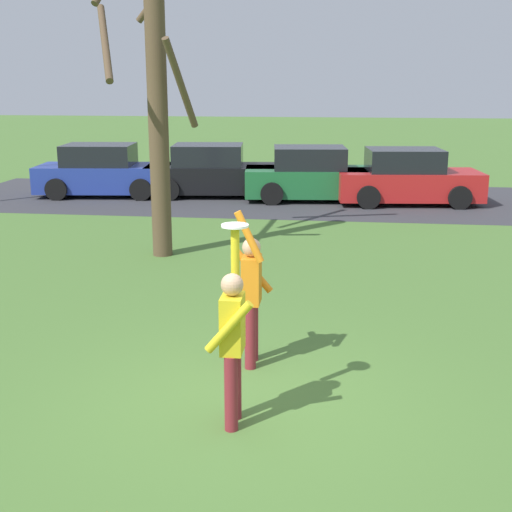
{
  "coord_description": "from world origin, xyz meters",
  "views": [
    {
      "loc": [
        0.98,
        -6.91,
        3.53
      ],
      "look_at": [
        -0.09,
        1.49,
        1.33
      ],
      "focal_mm": 47.8,
      "sensor_mm": 36.0,
      "label": 1
    }
  ],
  "objects": [
    {
      "name": "parking_strip",
      "position": [
        -1.68,
        13.52,
        0.0
      ],
      "size": [
        18.47,
        6.4,
        0.01
      ],
      "primitive_type": "cube",
      "color": "#38383D",
      "rests_on": "ground_plane"
    },
    {
      "name": "parked_car_blue",
      "position": [
        -6.39,
        13.47,
        0.73
      ],
      "size": [
        4.27,
        2.37,
        1.59
      ],
      "rotation": [
        0.0,
        0.0,
        0.11
      ],
      "color": "#233893",
      "rests_on": "ground_plane"
    },
    {
      "name": "parked_car_black",
      "position": [
        -3.03,
        13.85,
        0.73
      ],
      "size": [
        4.27,
        2.37,
        1.59
      ],
      "rotation": [
        0.0,
        0.0,
        0.11
      ],
      "color": "black",
      "rests_on": "ground_plane"
    },
    {
      "name": "person_catcher",
      "position": [
        -0.08,
        -0.47,
        0.98
      ],
      "size": [
        0.49,
        0.54,
        2.08
      ],
      "rotation": [
        0.0,
        0.0,
        1.58
      ],
      "color": "maroon",
      "rests_on": "ground_plane"
    },
    {
      "name": "parked_car_green",
      "position": [
        0.11,
        13.48,
        0.73
      ],
      "size": [
        4.27,
        2.37,
        1.59
      ],
      "rotation": [
        0.0,
        0.0,
        0.11
      ],
      "color": "#1E6633",
      "rests_on": "ground_plane"
    },
    {
      "name": "parked_car_red",
      "position": [
        2.86,
        13.22,
        0.73
      ],
      "size": [
        4.27,
        2.37,
        1.59
      ],
      "rotation": [
        0.0,
        0.0,
        0.11
      ],
      "color": "red",
      "rests_on": "ground_plane"
    },
    {
      "name": "ground_plane",
      "position": [
        0.0,
        0.0,
        0.0
      ],
      "size": [
        120.0,
        120.0,
        0.0
      ],
      "primitive_type": "plane",
      "color": "#4C7533"
    },
    {
      "name": "bare_tree_tall",
      "position": [
        -2.7,
        6.44,
        3.11
      ],
      "size": [
        2.38,
        2.38,
        6.58
      ],
      "color": "brown",
      "rests_on": "ground_plane"
    },
    {
      "name": "person_defender",
      "position": [
        -0.1,
        1.1,
        0.98
      ],
      "size": [
        0.49,
        0.54,
        2.04
      ],
      "rotation": [
        0.0,
        0.0,
        4.72
      ],
      "color": "maroon",
      "rests_on": "ground_plane"
    },
    {
      "name": "frisbee_disc",
      "position": [
        -0.08,
        -0.24,
        2.09
      ],
      "size": [
        0.28,
        0.28,
        0.02
      ],
      "primitive_type": "cylinder",
      "color": "white",
      "rests_on": "person_catcher"
    }
  ]
}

